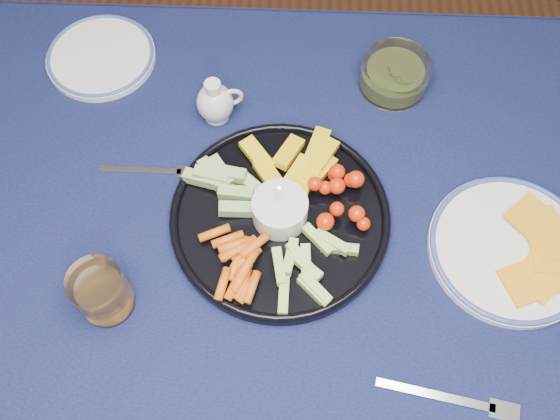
{
  "coord_description": "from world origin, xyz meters",
  "views": [
    {
      "loc": [
        0.09,
        -0.33,
        1.6
      ],
      "look_at": [
        0.07,
        0.1,
        0.78
      ],
      "focal_mm": 40.0,
      "sensor_mm": 36.0,
      "label": 1
    }
  ],
  "objects_px": {
    "crudite_platter": "(278,215)",
    "side_plate_extra": "(101,56)",
    "dining_table": "(234,298)",
    "pickle_bowl": "(394,76)",
    "creamer_pitcher": "(216,102)",
    "cheese_plate": "(511,248)",
    "juice_tumbler": "(102,293)"
  },
  "relations": [
    {
      "from": "creamer_pitcher",
      "to": "juice_tumbler",
      "type": "distance_m",
      "value": 0.36
    },
    {
      "from": "dining_table",
      "to": "juice_tumbler",
      "type": "bearing_deg",
      "value": -165.41
    },
    {
      "from": "cheese_plate",
      "to": "crudite_platter",
      "type": "bearing_deg",
      "value": 173.84
    },
    {
      "from": "crudite_platter",
      "to": "pickle_bowl",
      "type": "height_order",
      "value": "crudite_platter"
    },
    {
      "from": "cheese_plate",
      "to": "side_plate_extra",
      "type": "bearing_deg",
      "value": 152.96
    },
    {
      "from": "creamer_pitcher",
      "to": "juice_tumbler",
      "type": "bearing_deg",
      "value": -110.88
    },
    {
      "from": "pickle_bowl",
      "to": "cheese_plate",
      "type": "xyz_separation_m",
      "value": [
        0.16,
        -0.3,
        -0.01
      ]
    },
    {
      "from": "juice_tumbler",
      "to": "side_plate_extra",
      "type": "xyz_separation_m",
      "value": [
        -0.09,
        0.44,
        -0.03
      ]
    },
    {
      "from": "pickle_bowl",
      "to": "creamer_pitcher",
      "type": "bearing_deg",
      "value": -165.39
    },
    {
      "from": "dining_table",
      "to": "crudite_platter",
      "type": "distance_m",
      "value": 0.16
    },
    {
      "from": "cheese_plate",
      "to": "creamer_pitcher",
      "type": "bearing_deg",
      "value": 153.28
    },
    {
      "from": "pickle_bowl",
      "to": "juice_tumbler",
      "type": "relative_size",
      "value": 1.3
    },
    {
      "from": "crudite_platter",
      "to": "creamer_pitcher",
      "type": "height_order",
      "value": "crudite_platter"
    },
    {
      "from": "crudite_platter",
      "to": "creamer_pitcher",
      "type": "bearing_deg",
      "value": 119.83
    },
    {
      "from": "dining_table",
      "to": "crudite_platter",
      "type": "height_order",
      "value": "crudite_platter"
    },
    {
      "from": "creamer_pitcher",
      "to": "side_plate_extra",
      "type": "height_order",
      "value": "creamer_pitcher"
    },
    {
      "from": "creamer_pitcher",
      "to": "cheese_plate",
      "type": "height_order",
      "value": "creamer_pitcher"
    },
    {
      "from": "juice_tumbler",
      "to": "dining_table",
      "type": "bearing_deg",
      "value": 14.59
    },
    {
      "from": "cheese_plate",
      "to": "juice_tumbler",
      "type": "relative_size",
      "value": 2.71
    },
    {
      "from": "dining_table",
      "to": "crudite_platter",
      "type": "xyz_separation_m",
      "value": [
        0.07,
        0.1,
        0.11
      ]
    },
    {
      "from": "dining_table",
      "to": "side_plate_extra",
      "type": "distance_m",
      "value": 0.48
    },
    {
      "from": "crudite_platter",
      "to": "pickle_bowl",
      "type": "distance_m",
      "value": 0.32
    },
    {
      "from": "crudite_platter",
      "to": "side_plate_extra",
      "type": "relative_size",
      "value": 1.76
    },
    {
      "from": "dining_table",
      "to": "juice_tumbler",
      "type": "height_order",
      "value": "juice_tumbler"
    },
    {
      "from": "dining_table",
      "to": "cheese_plate",
      "type": "bearing_deg",
      "value": 8.22
    },
    {
      "from": "dining_table",
      "to": "side_plate_extra",
      "type": "relative_size",
      "value": 8.81
    },
    {
      "from": "crudite_platter",
      "to": "side_plate_extra",
      "type": "distance_m",
      "value": 0.44
    },
    {
      "from": "crudite_platter",
      "to": "side_plate_extra",
      "type": "bearing_deg",
      "value": 136.81
    },
    {
      "from": "crudite_platter",
      "to": "juice_tumbler",
      "type": "distance_m",
      "value": 0.28
    },
    {
      "from": "creamer_pitcher",
      "to": "juice_tumbler",
      "type": "xyz_separation_m",
      "value": [
        -0.13,
        -0.33,
        0.0
      ]
    },
    {
      "from": "creamer_pitcher",
      "to": "side_plate_extra",
      "type": "bearing_deg",
      "value": 152.28
    },
    {
      "from": "dining_table",
      "to": "juice_tumbler",
      "type": "xyz_separation_m",
      "value": [
        -0.17,
        -0.04,
        0.13
      ]
    }
  ]
}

